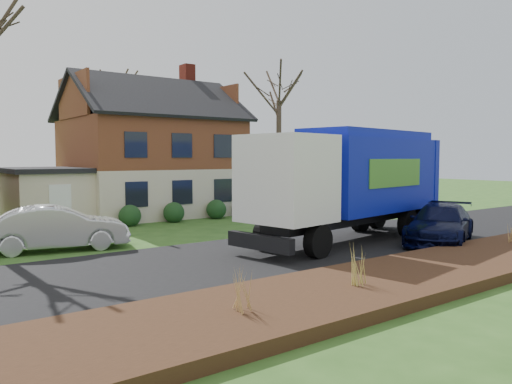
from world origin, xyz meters
TOP-DOWN VIEW (x-y plane):
  - ground at (0.00, 0.00)m, footprint 120.00×120.00m
  - road at (0.00, 0.00)m, footprint 80.00×7.00m
  - mulch_verge at (0.00, -5.30)m, footprint 80.00×3.50m
  - main_house at (1.49, 13.91)m, footprint 12.95×8.95m
  - garbage_truck at (4.30, 0.21)m, footprint 10.74×4.43m
  - silver_sedan at (-5.83, 5.18)m, footprint 5.18×2.70m
  - navy_wagon at (6.65, -2.25)m, footprint 5.64×4.13m
  - tree_front_east at (7.92, 9.32)m, footprint 3.44×3.44m
  - tree_back at (3.07, 22.86)m, footprint 3.55×3.55m
  - grass_clump_west at (-5.19, -5.45)m, footprint 0.34×0.28m
  - grass_clump_mid at (-1.70, -5.47)m, footprint 0.36×0.29m

SIDE VIEW (x-z plane):
  - ground at x=0.00m, z-range 0.00..0.00m
  - road at x=0.00m, z-range 0.00..0.02m
  - mulch_verge at x=0.00m, z-range 0.00..0.30m
  - grass_clump_west at x=-5.19m, z-range 0.30..1.20m
  - navy_wagon at x=6.65m, z-range 0.00..1.52m
  - grass_clump_mid at x=-1.70m, z-range 0.30..1.29m
  - silver_sedan at x=-5.83m, z-range 0.00..1.62m
  - garbage_truck at x=4.30m, z-range 0.34..4.81m
  - main_house at x=1.49m, z-range -0.60..8.66m
  - tree_front_east at x=7.92m, z-range 2.99..12.54m
  - tree_back at x=3.07m, z-range 3.75..15.01m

